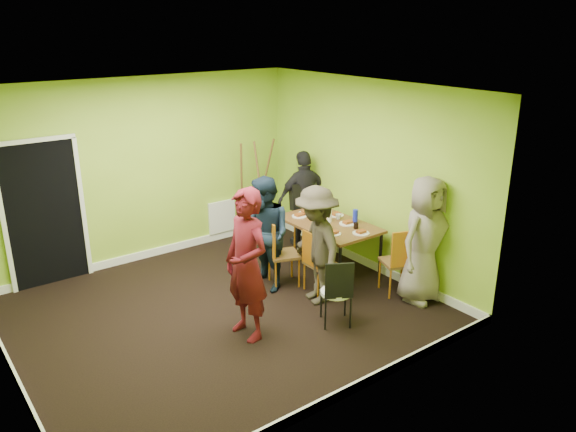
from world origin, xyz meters
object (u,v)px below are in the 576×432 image
(person_back_end, at_px, (304,199))
(thermos, at_px, (329,214))
(chair_left_far, at_px, (278,249))
(easel, at_px, (255,190))
(person_standing, at_px, (247,265))
(person_left_far, at_px, (265,235))
(chair_left_near, at_px, (316,259))
(chair_bentwood, at_px, (337,290))
(orange_bottle, at_px, (313,217))
(person_front_end, at_px, (425,240))
(chair_back_end, at_px, (305,203))
(blue_bottle, at_px, (355,216))
(person_left_near, at_px, (316,245))
(chair_front_end, at_px, (400,258))
(dining_table, at_px, (329,226))

(person_back_end, bearing_deg, thermos, 85.03)
(chair_left_far, relative_size, easel, 0.57)
(person_back_end, bearing_deg, person_standing, 50.82)
(person_left_far, distance_m, person_back_end, 1.71)
(chair_left_near, relative_size, person_left_far, 0.56)
(chair_bentwood, relative_size, orange_bottle, 11.47)
(chair_bentwood, height_order, person_front_end, person_front_end)
(chair_back_end, distance_m, blue_bottle, 1.15)
(blue_bottle, xyz_separation_m, person_standing, (-2.26, -0.60, 0.06))
(blue_bottle, xyz_separation_m, person_left_near, (-1.07, -0.40, -0.06))
(person_left_near, bearing_deg, person_left_far, -141.25)
(easel, relative_size, person_back_end, 1.07)
(chair_bentwood, bearing_deg, chair_left_near, 96.76)
(chair_left_near, distance_m, blue_bottle, 1.00)
(chair_left_far, bearing_deg, chair_bentwood, 15.68)
(easel, distance_m, person_standing, 3.22)
(orange_bottle, distance_m, person_back_end, 0.89)
(person_standing, height_order, person_left_far, person_standing)
(chair_left_near, relative_size, chair_front_end, 0.93)
(orange_bottle, relative_size, person_standing, 0.04)
(chair_left_far, bearing_deg, chair_front_end, 62.32)
(thermos, relative_size, person_front_end, 0.14)
(chair_back_end, xyz_separation_m, orange_bottle, (-0.37, -0.68, 0.02))
(chair_left_far, relative_size, thermos, 3.92)
(dining_table, distance_m, easel, 1.80)
(chair_back_end, xyz_separation_m, blue_bottle, (0.03, -1.15, 0.09))
(person_left_near, bearing_deg, person_front_end, 69.72)
(chair_left_near, xyz_separation_m, chair_back_end, (0.89, 1.37, 0.27))
(chair_front_end, xyz_separation_m, orange_bottle, (-0.35, 1.42, 0.25))
(chair_bentwood, relative_size, person_left_far, 0.55)
(person_left_far, xyz_separation_m, person_left_near, (0.31, -0.71, -0.00))
(dining_table, xyz_separation_m, chair_bentwood, (-0.98, -1.30, -0.21))
(thermos, bearing_deg, chair_back_end, 75.21)
(person_standing, bearing_deg, thermos, 108.86)
(person_left_near, relative_size, person_front_end, 0.93)
(dining_table, distance_m, person_standing, 2.15)
(person_back_end, bearing_deg, easel, -48.64)
(thermos, distance_m, person_standing, 2.19)
(easel, distance_m, blue_bottle, 2.07)
(chair_left_far, xyz_separation_m, person_back_end, (1.22, 0.97, 0.26))
(chair_back_end, distance_m, orange_bottle, 0.77)
(orange_bottle, bearing_deg, chair_back_end, 61.08)
(chair_left_near, distance_m, person_left_near, 0.38)
(chair_bentwood, distance_m, orange_bottle, 1.79)
(chair_left_near, height_order, chair_front_end, chair_front_end)
(chair_back_end, relative_size, thermos, 4.42)
(chair_back_end, relative_size, orange_bottle, 14.19)
(dining_table, bearing_deg, person_front_end, -75.24)
(chair_bentwood, bearing_deg, person_left_far, 124.62)
(dining_table, height_order, chair_bentwood, chair_bentwood)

